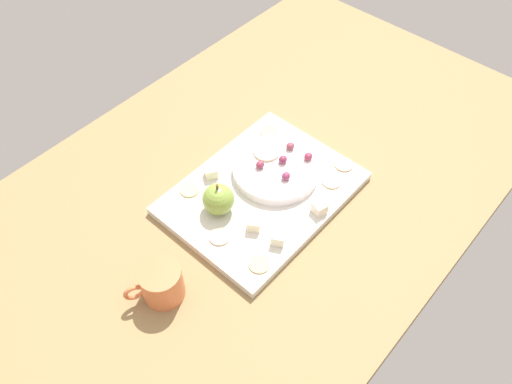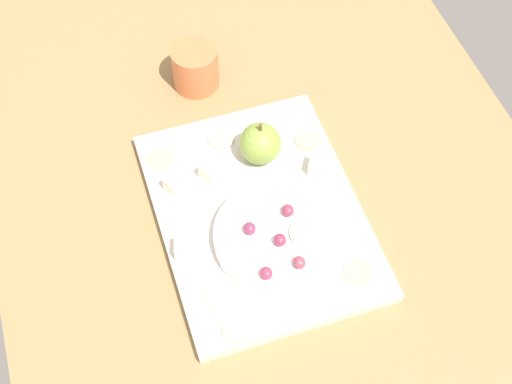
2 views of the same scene
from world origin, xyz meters
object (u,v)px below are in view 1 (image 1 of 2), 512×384
object	(u,v)px
grape_0	(308,156)
grape_2	(286,176)
apple_slice_0	(267,151)
cracker_5	(332,181)
cracker_1	(344,165)
apple_whole	(219,200)
grape_1	(283,160)
cheese_cube_0	(320,208)
cup	(161,283)
cheese_cube_3	(254,224)
grape_4	(290,146)
cheese_cube_1	(278,238)
platter	(262,193)
cracker_0	(269,132)
serving_dish	(276,169)
grape_3	(261,165)
cracker_3	(190,190)
cracker_4	(259,264)
cheese_cube_2	(211,172)
cracker_2	(219,237)

from	to	relation	value
grape_0	grape_2	bearing A→B (deg)	-0.35
apple_slice_0	grape_2	bearing A→B (deg)	69.05
cracker_5	apple_slice_0	world-z (taller)	apple_slice_0
cracker_1	apple_slice_0	bearing A→B (deg)	-54.47
apple_whole	grape_1	distance (cm)	17.09
cheese_cube_0	cup	size ratio (longest dim) A/B	0.25
cracker_1	cheese_cube_3	bearing A→B (deg)	-8.18
grape_0	apple_slice_0	distance (cm)	9.15
apple_whole	grape_4	bearing A→B (deg)	177.13
cheese_cube_3	grape_2	bearing A→B (deg)	-169.75
cheese_cube_1	cracker_1	size ratio (longest dim) A/B	0.62
grape_0	platter	bearing A→B (deg)	-13.64
apple_whole	cheese_cube_1	xyz separation A→B (cm)	(-1.90, 13.85, -1.97)
cheese_cube_3	cracker_0	xyz separation A→B (cm)	(-22.22, -15.13, -1.09)
apple_whole	grape_2	bearing A→B (deg)	157.05
cheese_cube_1	grape_0	xyz separation A→B (cm)	(-19.37, -7.96, 1.73)
grape_0	cup	bearing A→B (deg)	-1.88
serving_dish	apple_slice_0	xyz separation A→B (cm)	(-1.60, -4.08, 1.40)
grape_3	cracker_3	bearing A→B (deg)	-32.41
apple_whole	cheese_cube_0	distance (cm)	20.25
cheese_cube_1	cup	distance (cm)	23.62
cracker_5	serving_dish	bearing A→B (deg)	-61.34
cracker_3	cup	size ratio (longest dim) A/B	0.40
grape_4	apple_slice_0	bearing A→B (deg)	-36.60
cracker_1	cracker_3	distance (cm)	33.95
apple_slice_0	grape_4	bearing A→B (deg)	143.40
cheese_cube_0	cheese_cube_3	bearing A→B (deg)	-31.82
grape_0	apple_slice_0	world-z (taller)	grape_0
platter	cheese_cube_1	world-z (taller)	cheese_cube_1
cracker_4	grape_0	world-z (taller)	grape_0
apple_slice_0	platter	bearing A→B (deg)	35.18
cheese_cube_1	grape_1	world-z (taller)	grape_1
platter	serving_dish	xyz separation A→B (cm)	(-5.70, -1.07, 2.06)
serving_dish	grape_4	bearing A→B (deg)	-171.04
cheese_cube_2	cup	xyz separation A→B (cm)	(25.13, 12.30, 0.58)
serving_dish	cracker_3	size ratio (longest dim) A/B	4.53
serving_dish	cracker_2	distance (cm)	20.39
cracker_5	cheese_cube_1	bearing A→B (deg)	3.69
cheese_cube_2	grape_1	distance (cm)	15.52
cracker_1	cracker_5	size ratio (longest dim) A/B	1.00
cracker_5	grape_0	world-z (taller)	grape_0
apple_whole	cheese_cube_2	size ratio (longest dim) A/B	2.52
serving_dish	grape_1	distance (cm)	2.63
serving_dish	cheese_cube_3	world-z (taller)	cheese_cube_3
cracker_4	cracker_5	xyz separation A→B (cm)	(-25.43, -1.88, 0.00)
cheese_cube_1	grape_3	bearing A→B (deg)	-127.71
apple_whole	cheese_cube_3	bearing A→B (deg)	99.04
cracker_1	grape_1	size ratio (longest dim) A/B	2.15
cheese_cube_1	grape_3	size ratio (longest dim) A/B	1.34
apple_whole	grape_4	size ratio (longest dim) A/B	3.39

